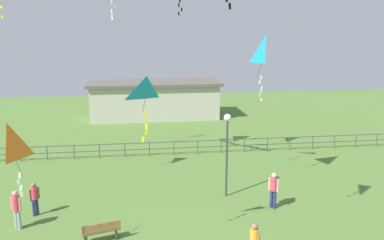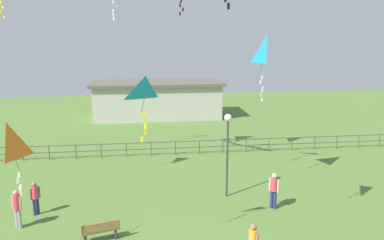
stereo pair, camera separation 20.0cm
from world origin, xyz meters
TOP-DOWN VIEW (x-y plane):
  - lamppost at (3.42, 6.90)m, footprint 0.36×0.36m
  - park_bench at (-2.42, 3.20)m, footprint 1.55×0.80m
  - person_0 at (5.28, 5.24)m, footprint 0.39×0.41m
  - person_2 at (-5.97, 4.75)m, footprint 0.47×0.32m
  - person_3 at (-5.54, 5.95)m, footprint 0.42×0.29m
  - kite_0 at (-5.09, 1.85)m, footprint 0.87×1.00m
  - kite_1 at (5.56, 8.04)m, footprint 0.89×1.03m
  - kite_4 at (-0.54, 1.78)m, footprint 1.02×0.84m
  - waterfront_railing at (-0.29, 14.00)m, footprint 36.03×0.06m
  - pavilion_building at (0.78, 26.00)m, footprint 12.26×4.98m

SIDE VIEW (x-z plane):
  - park_bench at x=-2.42m, z-range 0.04..0.89m
  - waterfront_railing at x=-0.29m, z-range 0.15..1.10m
  - person_3 at x=-5.54m, z-range 0.12..1.68m
  - person_2 at x=-5.97m, z-range 0.13..1.83m
  - person_0 at x=5.28m, z-range 0.13..1.86m
  - pavilion_building at x=0.78m, z-range 0.02..3.44m
  - lamppost at x=3.42m, z-range 0.98..5.20m
  - kite_0 at x=-5.09m, z-range 3.26..5.77m
  - kite_4 at x=-0.54m, z-range 4.98..7.24m
  - kite_1 at x=5.56m, z-range 5.45..8.77m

